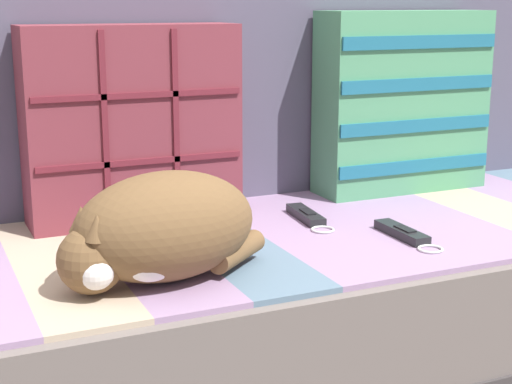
# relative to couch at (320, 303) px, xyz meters

# --- Properties ---
(couch) EXTENTS (1.72, 0.80, 0.37)m
(couch) POSITION_rel_couch_xyz_m (0.00, 0.00, 0.00)
(couch) COLOR #3D3838
(couch) RESTS_ON ground_plane
(sofa_backrest) EXTENTS (1.68, 0.14, 0.56)m
(sofa_backrest) POSITION_rel_couch_xyz_m (0.00, 0.33, 0.46)
(sofa_backrest) COLOR #514C60
(sofa_backrest) RESTS_ON couch
(throw_pillow_quilted) EXTENTS (0.45, 0.14, 0.41)m
(throw_pillow_quilted) POSITION_rel_couch_xyz_m (-0.36, 0.18, 0.39)
(throw_pillow_quilted) COLOR brown
(throw_pillow_quilted) RESTS_ON couch
(throw_pillow_striped) EXTENTS (0.43, 0.14, 0.44)m
(throw_pillow_striped) POSITION_rel_couch_xyz_m (0.32, 0.18, 0.40)
(throw_pillow_striped) COLOR #4C9366
(throw_pillow_striped) RESTS_ON couch
(sleeping_cat) EXTENTS (0.38, 0.27, 0.18)m
(sleeping_cat) POSITION_rel_couch_xyz_m (-0.42, -0.21, 0.27)
(sleeping_cat) COLOR brown
(sleeping_cat) RESTS_ON couch
(game_remote_near) EXTENTS (0.06, 0.20, 0.02)m
(game_remote_near) POSITION_rel_couch_xyz_m (-0.02, 0.02, 0.19)
(game_remote_near) COLOR black
(game_remote_near) RESTS_ON couch
(game_remote_far) EXTENTS (0.05, 0.20, 0.02)m
(game_remote_far) POSITION_rel_couch_xyz_m (0.09, -0.17, 0.19)
(game_remote_far) COLOR black
(game_remote_far) RESTS_ON couch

